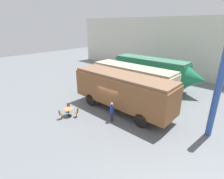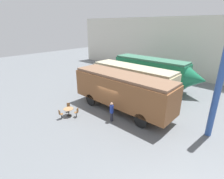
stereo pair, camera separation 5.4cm
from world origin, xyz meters
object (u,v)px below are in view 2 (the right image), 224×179
passenger_coach_vintage (132,79)px  visitor_person (112,111)px  cafe_table_near (69,110)px  passenger_coach_wooden (122,89)px  streamlined_locomotive (156,71)px  cafe_chair_0 (77,112)px

passenger_coach_vintage → visitor_person: passenger_coach_vintage is taller
passenger_coach_vintage → cafe_table_near: bearing=-99.5°
passenger_coach_vintage → cafe_table_near: 8.11m
passenger_coach_wooden → visitor_person: bearing=-73.1°
streamlined_locomotive → cafe_table_near: 12.39m
cafe_table_near → visitor_person: visitor_person is taller
passenger_coach_wooden → cafe_table_near: size_ratio=11.30×
streamlined_locomotive → passenger_coach_vintage: streamlined_locomotive is taller
streamlined_locomotive → cafe_table_near: bearing=-98.9°
passenger_coach_wooden → cafe_table_near: 5.28m
streamlined_locomotive → cafe_chair_0: bearing=-95.7°
cafe_chair_0 → cafe_table_near: bearing=-0.0°
streamlined_locomotive → cafe_chair_0: streamlined_locomotive is taller
cafe_chair_0 → passenger_coach_wooden: bearing=-146.2°
passenger_coach_vintage → passenger_coach_wooden: bearing=-67.3°
passenger_coach_wooden → cafe_table_near: passenger_coach_wooden is taller
streamlined_locomotive → visitor_person: bearing=-80.9°
passenger_coach_wooden → visitor_person: 2.57m
passenger_coach_wooden → cafe_chair_0: (-2.15, -3.75, -1.69)m
passenger_coach_wooden → cafe_chair_0: 4.64m
passenger_coach_vintage → passenger_coach_wooden: passenger_coach_wooden is taller
passenger_coach_wooden → visitor_person: passenger_coach_wooden is taller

